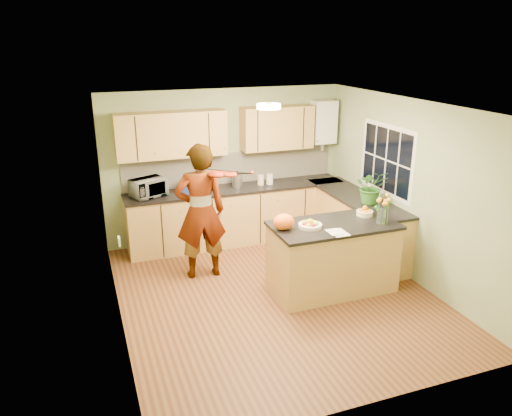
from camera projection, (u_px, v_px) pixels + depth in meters
name	position (u px, v px, depth m)	size (l,w,h in m)	color
floor	(275.00, 294.00, 6.69)	(4.50, 4.50, 0.00)	#572D18
ceiling	(278.00, 106.00, 5.87)	(4.00, 4.50, 0.02)	silver
wall_back	(225.00, 165.00, 8.28)	(4.00, 0.02, 2.50)	gray
wall_front	(376.00, 286.00, 4.28)	(4.00, 0.02, 2.50)	gray
wall_left	(113.00, 226.00, 5.63)	(0.02, 4.50, 2.50)	gray
wall_right	(410.00, 190.00, 6.93)	(0.02, 4.50, 2.50)	gray
back_counter	(237.00, 214.00, 8.30)	(3.64, 0.62, 0.94)	#B48B48
right_counter	(355.00, 225.00, 7.84)	(0.62, 2.24, 0.94)	#B48B48
splashback	(231.00, 168.00, 8.31)	(3.60, 0.02, 0.52)	beige
upper_cabinets	(217.00, 132.00, 7.87)	(3.20, 0.34, 0.70)	#B48B48
boiler	(323.00, 122.00, 8.47)	(0.40, 0.30, 0.86)	white
window_right	(386.00, 160.00, 7.36)	(0.01, 1.30, 1.05)	white
light_switch	(119.00, 241.00, 5.09)	(0.02, 0.09, 0.09)	white
ceiling_lamp	(269.00, 106.00, 6.15)	(0.30, 0.30, 0.07)	#FFEABF
peninsula_island	(332.00, 257.00, 6.69)	(1.66, 0.85, 0.95)	#B48B48
fruit_dish	(310.00, 224.00, 6.41)	(0.30, 0.30, 0.11)	#F2E1C2
orange_bowl	(365.00, 212.00, 6.83)	(0.22, 0.22, 0.13)	#F2E1C2
flower_vase	(383.00, 203.00, 6.48)	(0.23, 0.23, 0.43)	silver
orange_bag	(284.00, 222.00, 6.32)	(0.27, 0.23, 0.21)	orange
papers	(339.00, 232.00, 6.24)	(0.20, 0.27, 0.01)	silver
violinist	(201.00, 212.00, 6.93)	(0.71, 0.46, 1.94)	tan
violin	(218.00, 174.00, 6.61)	(0.65, 0.26, 0.13)	#4B0F04
microwave	(148.00, 188.00, 7.64)	(0.51, 0.34, 0.28)	white
blue_box	(192.00, 186.00, 7.83)	(0.28, 0.21, 0.23)	navy
kettle	(237.00, 179.00, 8.13)	(0.16, 0.16, 0.31)	silver
jar_cream	(261.00, 180.00, 8.26)	(0.11, 0.11, 0.16)	#F2E1C2
jar_white	(270.00, 179.00, 8.30)	(0.11, 0.11, 0.17)	white
potted_plant	(372.00, 187.00, 7.28)	(0.47, 0.40, 0.52)	#327125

